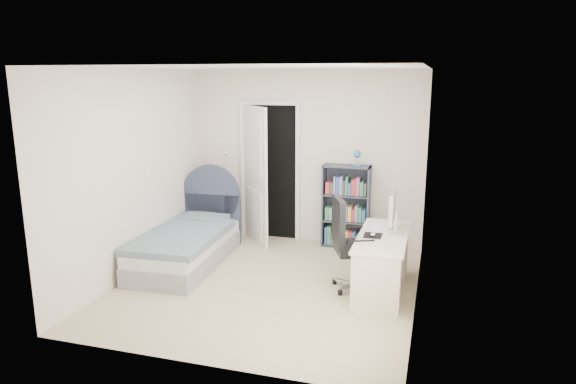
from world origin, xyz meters
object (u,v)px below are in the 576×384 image
(floor_lamp, at_px, (226,205))
(office_chair, at_px, (349,240))
(bed, at_px, (188,243))
(desk, at_px, (382,260))
(bookcase, at_px, (346,210))
(nightstand, at_px, (208,215))

(floor_lamp, relative_size, office_chair, 1.27)
(bed, xyz_separation_m, office_chair, (2.18, -0.27, 0.33))
(bed, xyz_separation_m, desk, (2.55, -0.19, 0.10))
(desk, relative_size, office_chair, 1.25)
(bookcase, distance_m, desk, 1.59)
(bookcase, bearing_deg, bed, -146.49)
(floor_lamp, relative_size, bookcase, 0.98)
(bed, distance_m, office_chair, 2.22)
(floor_lamp, xyz_separation_m, office_chair, (2.04, -1.22, 0.03))
(bed, relative_size, desk, 1.43)
(floor_lamp, xyz_separation_m, desk, (2.41, -1.14, -0.20))
(bed, distance_m, desk, 2.56)
(bookcase, xyz_separation_m, office_chair, (0.30, -1.51, 0.05))
(nightstand, relative_size, bookcase, 0.40)
(bed, xyz_separation_m, bookcase, (1.88, 1.24, 0.28))
(bookcase, bearing_deg, floor_lamp, -170.48)
(bookcase, bearing_deg, nightstand, -173.36)
(bed, height_order, desk, bed)
(bookcase, xyz_separation_m, desk, (0.67, -1.44, -0.18))
(bed, bearing_deg, floor_lamp, 81.59)
(bed, height_order, bookcase, bookcase)
(bed, distance_m, bookcase, 2.27)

